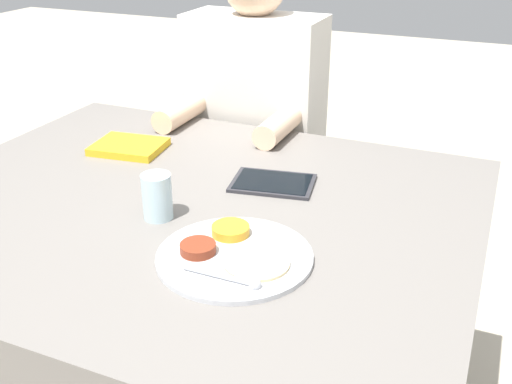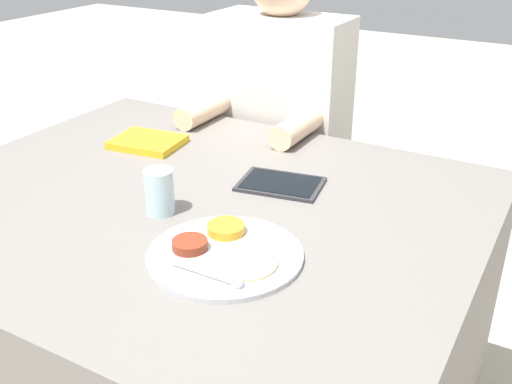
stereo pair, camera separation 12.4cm
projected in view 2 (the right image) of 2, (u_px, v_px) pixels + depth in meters
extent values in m
cube|color=slate|center=(196.00, 334.00, 1.52)|extent=(1.28, 1.05, 0.77)
cylinder|color=#B7BABF|center=(225.00, 255.00, 1.12)|extent=(0.29, 0.29, 0.01)
cylinder|color=gold|center=(226.00, 228.00, 1.19)|extent=(0.08, 0.08, 0.02)
cylinder|color=maroon|center=(190.00, 244.00, 1.13)|extent=(0.07, 0.07, 0.02)
cylinder|color=beige|center=(245.00, 263.00, 1.08)|extent=(0.12, 0.12, 0.01)
cylinder|color=#B7BABF|center=(204.00, 273.00, 1.05)|extent=(0.14, 0.01, 0.01)
sphere|color=#B7BABF|center=(238.00, 284.00, 1.02)|extent=(0.02, 0.02, 0.02)
cube|color=silver|center=(148.00, 144.00, 1.64)|extent=(0.19, 0.16, 0.01)
cube|color=gold|center=(148.00, 142.00, 1.64)|extent=(0.20, 0.17, 0.02)
cube|color=#28282D|center=(281.00, 184.00, 1.41)|extent=(0.21, 0.17, 0.01)
cube|color=black|center=(281.00, 182.00, 1.41)|extent=(0.19, 0.15, 0.00)
cube|color=black|center=(277.00, 258.00, 2.16)|extent=(0.38, 0.22, 0.44)
cube|color=beige|center=(280.00, 116.00, 1.92)|extent=(0.42, 0.20, 0.63)
cylinder|color=beige|center=(205.00, 109.00, 1.82)|extent=(0.07, 0.23, 0.07)
cylinder|color=beige|center=(298.00, 127.00, 1.68)|extent=(0.07, 0.23, 0.07)
cylinder|color=silver|center=(159.00, 192.00, 1.27)|extent=(0.06, 0.06, 0.10)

